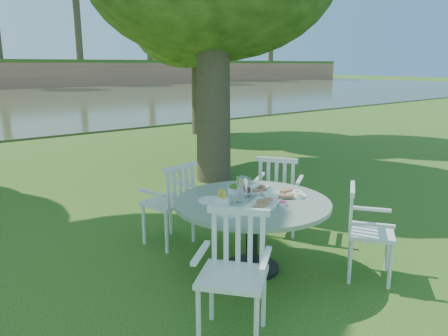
% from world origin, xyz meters
% --- Properties ---
extents(ground, '(140.00, 140.00, 0.00)m').
position_xyz_m(ground, '(0.00, 0.00, 0.00)').
color(ground, '#1D400D').
rests_on(ground, ground).
extents(table, '(1.53, 1.53, 0.74)m').
position_xyz_m(table, '(-0.35, -0.68, 0.61)').
color(table, black).
rests_on(table, ground).
extents(chair_ne, '(0.66, 0.67, 0.97)m').
position_xyz_m(chair_ne, '(0.56, -0.15, 0.57)').
color(chair_ne, silver).
rests_on(chair_ne, ground).
extents(chair_nw, '(0.57, 0.54, 0.96)m').
position_xyz_m(chair_nw, '(-0.62, 0.34, 0.57)').
color(chair_nw, silver).
rests_on(chair_nw, ground).
extents(chair_sw, '(0.66, 0.67, 0.97)m').
position_xyz_m(chair_sw, '(-1.15, -1.36, 0.57)').
color(chair_sw, silver).
rests_on(chair_sw, ground).
extents(chair_se, '(0.62, 0.61, 0.90)m').
position_xyz_m(chair_se, '(0.39, -1.44, 0.53)').
color(chair_se, silver).
rests_on(chair_se, ground).
extents(tableware, '(1.15, 0.82, 0.22)m').
position_xyz_m(tableware, '(-0.37, -0.61, 0.78)').
color(tableware, white).
rests_on(tableware, table).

